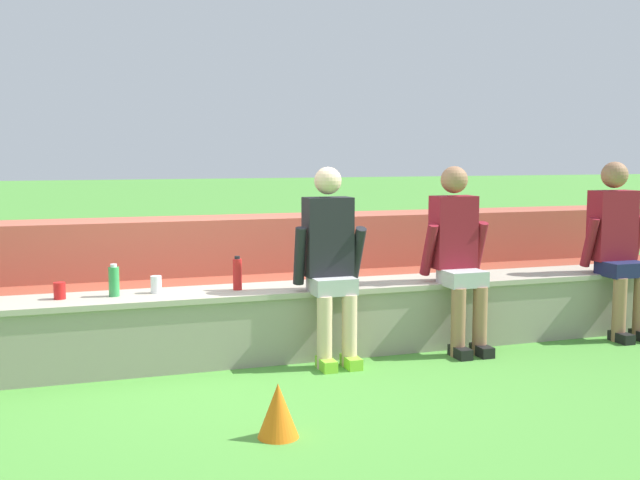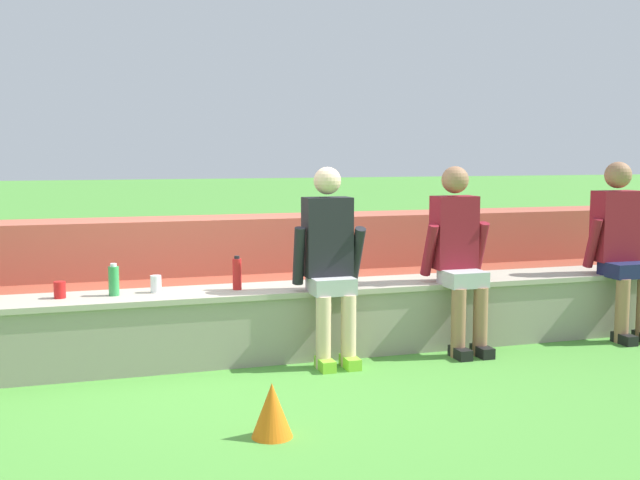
{
  "view_description": "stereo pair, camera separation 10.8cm",
  "coord_description": "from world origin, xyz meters",
  "px_view_note": "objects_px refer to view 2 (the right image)",
  "views": [
    {
      "loc": [
        -1.15,
        -5.24,
        1.53
      ],
      "look_at": [
        0.67,
        0.25,
        0.87
      ],
      "focal_mm": 43.25,
      "sensor_mm": 36.0,
      "label": 1
    },
    {
      "loc": [
        -1.05,
        -5.27,
        1.53
      ],
      "look_at": [
        0.67,
        0.25,
        0.87
      ],
      "focal_mm": 43.25,
      "sensor_mm": 36.0,
      "label": 2
    }
  ],
  "objects_px": {
    "plastic_cup_middle": "(635,262)",
    "sports_cone": "(272,410)",
    "person_left_of_center": "(330,259)",
    "water_bottle_near_right": "(114,280)",
    "person_right_of_center": "(621,243)",
    "person_center": "(459,253)",
    "water_bottle_center_gap": "(237,274)",
    "plastic_cup_left_end": "(156,284)",
    "plastic_cup_right_end": "(60,290)"
  },
  "relations": [
    {
      "from": "person_center",
      "to": "plastic_cup_left_end",
      "type": "height_order",
      "value": "person_center"
    },
    {
      "from": "person_right_of_center",
      "to": "sports_cone",
      "type": "bearing_deg",
      "value": -157.47
    },
    {
      "from": "plastic_cup_middle",
      "to": "plastic_cup_left_end",
      "type": "distance_m",
      "value": 4.1
    },
    {
      "from": "person_left_of_center",
      "to": "person_center",
      "type": "xyz_separation_m",
      "value": [
        1.06,
        0.04,
        0.0
      ]
    },
    {
      "from": "person_left_of_center",
      "to": "sports_cone",
      "type": "bearing_deg",
      "value": -119.68
    },
    {
      "from": "plastic_cup_middle",
      "to": "plastic_cup_left_end",
      "type": "height_order",
      "value": "plastic_cup_left_end"
    },
    {
      "from": "water_bottle_near_right",
      "to": "plastic_cup_middle",
      "type": "xyz_separation_m",
      "value": [
        4.4,
        -0.01,
        -0.05
      ]
    },
    {
      "from": "plastic_cup_middle",
      "to": "person_left_of_center",
      "type": "bearing_deg",
      "value": -174.46
    },
    {
      "from": "plastic_cup_left_end",
      "to": "water_bottle_center_gap",
      "type": "bearing_deg",
      "value": -5.57
    },
    {
      "from": "person_center",
      "to": "plastic_cup_middle",
      "type": "height_order",
      "value": "person_center"
    },
    {
      "from": "person_center",
      "to": "plastic_cup_right_end",
      "type": "bearing_deg",
      "value": 174.86
    },
    {
      "from": "water_bottle_center_gap",
      "to": "plastic_cup_right_end",
      "type": "bearing_deg",
      "value": 178.56
    },
    {
      "from": "person_left_of_center",
      "to": "plastic_cup_right_end",
      "type": "xyz_separation_m",
      "value": [
        -1.87,
        0.3,
        -0.18
      ]
    },
    {
      "from": "plastic_cup_middle",
      "to": "sports_cone",
      "type": "distance_m",
      "value": 4.02
    },
    {
      "from": "water_bottle_center_gap",
      "to": "plastic_cup_middle",
      "type": "height_order",
      "value": "water_bottle_center_gap"
    },
    {
      "from": "plastic_cup_left_end",
      "to": "person_left_of_center",
      "type": "bearing_deg",
      "value": -15.19
    },
    {
      "from": "person_left_of_center",
      "to": "sports_cone",
      "type": "xyz_separation_m",
      "value": [
        -0.76,
        -1.33,
        -0.61
      ]
    },
    {
      "from": "plastic_cup_middle",
      "to": "water_bottle_near_right",
      "type": "bearing_deg",
      "value": 179.83
    },
    {
      "from": "person_right_of_center",
      "to": "plastic_cup_right_end",
      "type": "bearing_deg",
      "value": 176.49
    },
    {
      "from": "plastic_cup_middle",
      "to": "sports_cone",
      "type": "bearing_deg",
      "value": -156.14
    },
    {
      "from": "person_left_of_center",
      "to": "water_bottle_near_right",
      "type": "xyz_separation_m",
      "value": [
        -1.5,
        0.29,
        -0.13
      ]
    },
    {
      "from": "sports_cone",
      "to": "person_center",
      "type": "bearing_deg",
      "value": 37.11
    },
    {
      "from": "person_center",
      "to": "person_right_of_center",
      "type": "xyz_separation_m",
      "value": [
        1.48,
        -0.01,
        0.02
      ]
    },
    {
      "from": "person_left_of_center",
      "to": "person_right_of_center",
      "type": "height_order",
      "value": "person_right_of_center"
    },
    {
      "from": "person_right_of_center",
      "to": "person_center",
      "type": "bearing_deg",
      "value": 179.73
    },
    {
      "from": "water_bottle_center_gap",
      "to": "plastic_cup_left_end",
      "type": "height_order",
      "value": "water_bottle_center_gap"
    },
    {
      "from": "plastic_cup_middle",
      "to": "sports_cone",
      "type": "xyz_separation_m",
      "value": [
        -3.65,
        -1.61,
        -0.43
      ]
    },
    {
      "from": "person_right_of_center",
      "to": "water_bottle_near_right",
      "type": "relative_size",
      "value": 6.35
    },
    {
      "from": "water_bottle_near_right",
      "to": "sports_cone",
      "type": "distance_m",
      "value": 1.85
    },
    {
      "from": "person_left_of_center",
      "to": "water_bottle_near_right",
      "type": "bearing_deg",
      "value": 168.96
    },
    {
      "from": "plastic_cup_middle",
      "to": "plastic_cup_right_end",
      "type": "bearing_deg",
      "value": 179.73
    },
    {
      "from": "water_bottle_center_gap",
      "to": "plastic_cup_middle",
      "type": "relative_size",
      "value": 2.27
    },
    {
      "from": "water_bottle_center_gap",
      "to": "plastic_cup_left_end",
      "type": "distance_m",
      "value": 0.59
    },
    {
      "from": "plastic_cup_right_end",
      "to": "water_bottle_center_gap",
      "type": "bearing_deg",
      "value": -1.44
    },
    {
      "from": "person_center",
      "to": "sports_cone",
      "type": "height_order",
      "value": "person_center"
    },
    {
      "from": "person_center",
      "to": "water_bottle_near_right",
      "type": "distance_m",
      "value": 2.58
    },
    {
      "from": "person_left_of_center",
      "to": "water_bottle_center_gap",
      "type": "distance_m",
      "value": 0.69
    },
    {
      "from": "person_center",
      "to": "sports_cone",
      "type": "bearing_deg",
      "value": -142.89
    },
    {
      "from": "person_right_of_center",
      "to": "water_bottle_center_gap",
      "type": "xyz_separation_m",
      "value": [
        -3.16,
        0.24,
        -0.14
      ]
    },
    {
      "from": "plastic_cup_left_end",
      "to": "sports_cone",
      "type": "xyz_separation_m",
      "value": [
        0.45,
        -1.66,
        -0.44
      ]
    },
    {
      "from": "water_bottle_center_gap",
      "to": "sports_cone",
      "type": "bearing_deg",
      "value": -94.72
    },
    {
      "from": "person_center",
      "to": "water_bottle_center_gap",
      "type": "relative_size",
      "value": 5.7
    },
    {
      "from": "plastic_cup_left_end",
      "to": "person_center",
      "type": "bearing_deg",
      "value": -7.26
    },
    {
      "from": "water_bottle_near_right",
      "to": "water_bottle_center_gap",
      "type": "bearing_deg",
      "value": -1.43
    },
    {
      "from": "person_left_of_center",
      "to": "sports_cone",
      "type": "distance_m",
      "value": 1.65
    },
    {
      "from": "plastic_cup_right_end",
      "to": "person_right_of_center",
      "type": "bearing_deg",
      "value": -3.51
    },
    {
      "from": "water_bottle_near_right",
      "to": "plastic_cup_right_end",
      "type": "xyz_separation_m",
      "value": [
        -0.36,
        0.01,
        -0.05
      ]
    },
    {
      "from": "person_left_of_center",
      "to": "plastic_cup_middle",
      "type": "distance_m",
      "value": 2.91
    },
    {
      "from": "person_left_of_center",
      "to": "water_bottle_near_right",
      "type": "distance_m",
      "value": 1.54
    },
    {
      "from": "person_right_of_center",
      "to": "sports_cone",
      "type": "distance_m",
      "value": 3.63
    }
  ]
}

